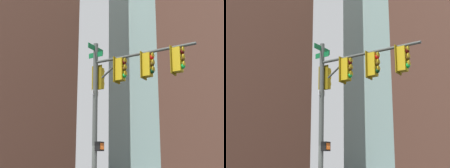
# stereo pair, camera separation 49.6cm
# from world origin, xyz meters

# --- Properties ---
(signal_pole_assembly) EXTENTS (2.48, 4.78, 7.27)m
(signal_pole_assembly) POSITION_xyz_m (0.95, -0.88, 5.06)
(signal_pole_assembly) COLOR #4C514C
(signal_pole_assembly) RESTS_ON ground_plane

